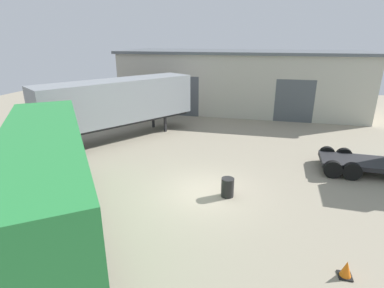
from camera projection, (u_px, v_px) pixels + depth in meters
ground_plane at (205, 192)px, 14.07m from camera, size 60.00×60.00×0.00m
warehouse_building at (240, 81)px, 29.39m from camera, size 22.93×7.99×5.72m
container_trailer_red at (46, 173)px, 10.17m from camera, size 8.55×10.28×3.90m
container_trailer_yellow at (118, 102)px, 20.73m from camera, size 8.39×10.53×4.17m
oil_drum at (228, 187)px, 13.56m from camera, size 0.58×0.58×0.88m
traffic_cone at (346, 270)px, 8.99m from camera, size 0.40×0.40×0.55m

